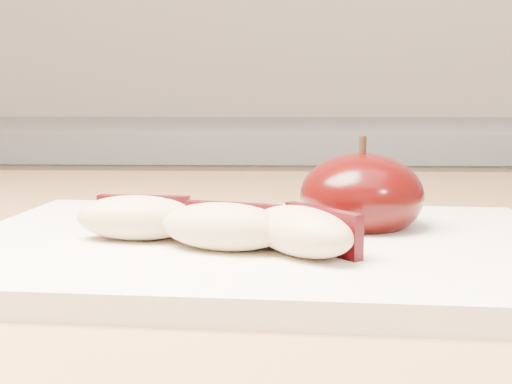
{
  "coord_description": "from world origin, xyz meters",
  "views": [
    {
      "loc": [
        -0.04,
        -0.01,
        0.99
      ],
      "look_at": [
        -0.05,
        0.37,
        0.94
      ],
      "focal_mm": 50.0,
      "sensor_mm": 36.0,
      "label": 1
    }
  ],
  "objects": [
    {
      "name": "cutting_board",
      "position": [
        -0.05,
        0.37,
        0.91
      ],
      "size": [
        0.34,
        0.26,
        0.01
      ],
      "primitive_type": "cube",
      "rotation": [
        0.0,
        0.0,
        -0.07
      ],
      "color": "silver",
      "rests_on": "island_counter"
    },
    {
      "name": "apple_half",
      "position": [
        0.01,
        0.41,
        0.93
      ],
      "size": [
        0.08,
        0.08,
        0.06
      ],
      "rotation": [
        0.0,
        0.0,
        0.07
      ],
      "color": "black",
      "rests_on": "cutting_board"
    },
    {
      "name": "apple_wedge_a",
      "position": [
        -0.12,
        0.37,
        0.93
      ],
      "size": [
        0.07,
        0.04,
        0.02
      ],
      "rotation": [
        0.0,
        0.0,
        -0.09
      ],
      "color": "tan",
      "rests_on": "cutting_board"
    },
    {
      "name": "apple_wedge_b",
      "position": [
        -0.07,
        0.34,
        0.93
      ],
      "size": [
        0.07,
        0.05,
        0.02
      ],
      "rotation": [
        0.0,
        0.0,
        -0.28
      ],
      "color": "tan",
      "rests_on": "cutting_board"
    },
    {
      "name": "apple_wedge_c",
      "position": [
        -0.03,
        0.33,
        0.93
      ],
      "size": [
        0.07,
        0.07,
        0.02
      ],
      "rotation": [
        0.0,
        0.0,
        -0.9
      ],
      "color": "tan",
      "rests_on": "cutting_board"
    }
  ]
}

